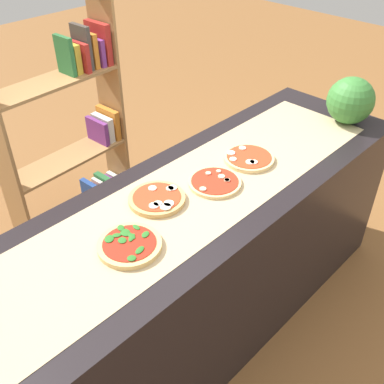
{
  "coord_description": "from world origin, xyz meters",
  "views": [
    {
      "loc": [
        -1.11,
        -1.08,
        2.07
      ],
      "look_at": [
        0.0,
        0.0,
        0.92
      ],
      "focal_mm": 42.19,
      "sensor_mm": 36.0,
      "label": 1
    }
  ],
  "objects_px": {
    "pizza_spinach_0": "(130,245)",
    "watermelon": "(351,101)",
    "pizza_mushroom_2": "(215,182)",
    "pizza_mozzarella_3": "(249,158)",
    "pizza_mozzarella_1": "(157,199)",
    "bookshelf": "(76,124)"
  },
  "relations": [
    {
      "from": "pizza_spinach_0",
      "to": "bookshelf",
      "type": "xyz_separation_m",
      "value": [
        0.58,
        1.25,
        -0.19
      ]
    },
    {
      "from": "pizza_spinach_0",
      "to": "pizza_mozzarella_3",
      "type": "xyz_separation_m",
      "value": [
        0.78,
        0.06,
        -0.0
      ]
    },
    {
      "from": "pizza_spinach_0",
      "to": "pizza_mushroom_2",
      "type": "relative_size",
      "value": 1.02
    },
    {
      "from": "pizza_mozzarella_1",
      "to": "pizza_mushroom_2",
      "type": "distance_m",
      "value": 0.28
    },
    {
      "from": "pizza_mushroom_2",
      "to": "watermelon",
      "type": "xyz_separation_m",
      "value": [
        0.95,
        -0.12,
        0.11
      ]
    },
    {
      "from": "pizza_spinach_0",
      "to": "pizza_mushroom_2",
      "type": "xyz_separation_m",
      "value": [
        0.52,
        0.04,
        -0.0
      ]
    },
    {
      "from": "pizza_mozzarella_1",
      "to": "bookshelf",
      "type": "height_order",
      "value": "bookshelf"
    },
    {
      "from": "watermelon",
      "to": "pizza_mushroom_2",
      "type": "bearing_deg",
      "value": 172.51
    },
    {
      "from": "pizza_mozzarella_3",
      "to": "pizza_mozzarella_1",
      "type": "bearing_deg",
      "value": 171.7
    },
    {
      "from": "bookshelf",
      "to": "watermelon",
      "type": "bearing_deg",
      "value": -56.41
    },
    {
      "from": "pizza_spinach_0",
      "to": "bookshelf",
      "type": "height_order",
      "value": "bookshelf"
    },
    {
      "from": "pizza_spinach_0",
      "to": "pizza_mozzarella_1",
      "type": "distance_m",
      "value": 0.29
    },
    {
      "from": "pizza_mozzarella_3",
      "to": "pizza_spinach_0",
      "type": "bearing_deg",
      "value": -175.74
    },
    {
      "from": "pizza_mozzarella_1",
      "to": "pizza_mozzarella_3",
      "type": "distance_m",
      "value": 0.53
    },
    {
      "from": "pizza_mozzarella_3",
      "to": "watermelon",
      "type": "bearing_deg",
      "value": -11.55
    },
    {
      "from": "watermelon",
      "to": "pizza_mozzarella_1",
      "type": "bearing_deg",
      "value": 169.85
    },
    {
      "from": "pizza_spinach_0",
      "to": "pizza_mozzarella_3",
      "type": "distance_m",
      "value": 0.79
    },
    {
      "from": "pizza_mushroom_2",
      "to": "pizza_mozzarella_3",
      "type": "relative_size",
      "value": 0.98
    },
    {
      "from": "pizza_spinach_0",
      "to": "watermelon",
      "type": "relative_size",
      "value": 0.96
    },
    {
      "from": "pizza_mushroom_2",
      "to": "watermelon",
      "type": "relative_size",
      "value": 0.94
    },
    {
      "from": "pizza_mozzarella_1",
      "to": "pizza_mozzarella_3",
      "type": "relative_size",
      "value": 1.0
    },
    {
      "from": "pizza_mushroom_2",
      "to": "pizza_mozzarella_3",
      "type": "distance_m",
      "value": 0.26
    }
  ]
}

